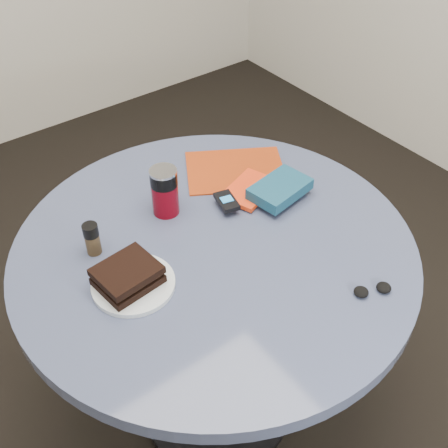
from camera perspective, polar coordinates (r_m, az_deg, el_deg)
ground at (r=1.98m, az=-0.73°, el=-18.03°), size 4.00×4.00×0.00m
table at (r=1.50m, az=-0.92°, el=-6.57°), size 1.00×1.00×0.75m
plate at (r=1.30m, az=-9.19°, el=-6.04°), size 0.20×0.20×0.01m
sandwich at (r=1.28m, az=-9.79°, el=-5.18°), size 0.14×0.13×0.05m
soda_can at (r=1.45m, az=-6.04°, el=3.31°), size 0.07×0.07×0.13m
pepper_grinder at (r=1.37m, az=-13.25°, el=-1.45°), size 0.04×0.04×0.09m
magazine at (r=1.62m, az=1.17°, el=5.50°), size 0.35×0.32×0.00m
red_book at (r=1.54m, az=2.61°, el=3.53°), size 0.18×0.15×0.01m
novel at (r=1.51m, az=5.70°, el=3.58°), size 0.18×0.13×0.03m
mp3_player at (r=1.48m, az=0.28°, el=2.33°), size 0.06×0.09×0.01m
headphones at (r=1.31m, az=14.85°, el=-6.48°), size 0.10×0.07×0.02m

